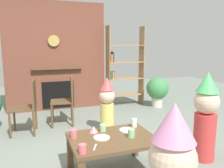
{
  "coord_description": "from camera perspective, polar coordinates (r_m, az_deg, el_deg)",
  "views": [
    {
      "loc": [
        -1.0,
        -2.79,
        1.49
      ],
      "look_at": [
        0.15,
        0.4,
        0.9
      ],
      "focal_mm": 37.54,
      "sensor_mm": 36.0,
      "label": 1
    }
  ],
  "objects": [
    {
      "name": "birthday_cake_slice",
      "position": [
        2.86,
        -4.51,
        -10.9
      ],
      "size": [
        0.1,
        0.1,
        0.08
      ],
      "primitive_type": "cone",
      "color": "pink",
      "rests_on": "coffee_table"
    },
    {
      "name": "paper_cup_near_left",
      "position": [
        2.72,
        4.72,
        -11.85
      ],
      "size": [
        0.08,
        0.08,
        0.09
      ],
      "primitive_type": "cylinder",
      "color": "#8CD18C",
      "rests_on": "coffee_table"
    },
    {
      "name": "paper_cup_far_right",
      "position": [
        2.36,
        -7.17,
        -15.42
      ],
      "size": [
        0.08,
        0.08,
        0.09
      ],
      "primitive_type": "cylinder",
      "color": "#E5666B",
      "rests_on": "coffee_table"
    },
    {
      "name": "child_by_the_chairs",
      "position": [
        3.9,
        -1.22,
        -4.87
      ],
      "size": [
        0.26,
        0.26,
        0.95
      ],
      "rotation": [
        0.0,
        0.0,
        -1.85
      ],
      "color": "#E0CC66",
      "rests_on": "ground_plane"
    },
    {
      "name": "coffee_table",
      "position": [
        2.75,
        0.12,
        -14.22
      ],
      "size": [
        0.96,
        0.71,
        0.44
      ],
      "color": "brown",
      "rests_on": "ground_plane"
    },
    {
      "name": "dining_chair_middle",
      "position": [
        4.4,
        -10.95,
        -3.22
      ],
      "size": [
        0.45,
        0.45,
        0.9
      ],
      "rotation": [
        0.0,
        0.0,
        3.01
      ],
      "color": "brown",
      "rests_on": "ground_plane"
    },
    {
      "name": "potted_plant_tall",
      "position": [
        5.65,
        11.0,
        -1.33
      ],
      "size": [
        0.52,
        0.52,
        0.71
      ],
      "color": "beige",
      "rests_on": "ground_plane"
    },
    {
      "name": "paper_cup_center",
      "position": [
        2.73,
        -9.34,
        -11.9
      ],
      "size": [
        0.07,
        0.07,
        0.09
      ],
      "primitive_type": "cylinder",
      "color": "#E5666B",
      "rests_on": "coffee_table"
    },
    {
      "name": "paper_cup_near_right",
      "position": [
        3.03,
        5.44,
        -9.39
      ],
      "size": [
        0.07,
        0.07,
        0.11
      ],
      "primitive_type": "cylinder",
      "color": "silver",
      "rests_on": "coffee_table"
    },
    {
      "name": "paper_cup_far_left",
      "position": [
        2.88,
        -2.25,
        -10.64
      ],
      "size": [
        0.07,
        0.07,
        0.09
      ],
      "primitive_type": "cylinder",
      "color": "#8CD18C",
      "rests_on": "coffee_table"
    },
    {
      "name": "brick_fireplace_feature",
      "position": [
        5.43,
        -13.43,
        6.41
      ],
      "size": [
        2.2,
        0.28,
        2.4
      ],
      "color": "brown",
      "rests_on": "ground_plane"
    },
    {
      "name": "child_in_pink",
      "position": [
        3.21,
        21.86,
        -6.88
      ],
      "size": [
        0.32,
        0.32,
        1.14
      ],
      "rotation": [
        0.0,
        0.0,
        3.08
      ],
      "color": "#D13838",
      "rests_on": "ground_plane"
    },
    {
      "name": "dining_chair_left",
      "position": [
        4.11,
        -19.67,
        -4.52
      ],
      "size": [
        0.45,
        0.45,
        0.9
      ],
      "rotation": [
        0.0,
        0.0,
        3.01
      ],
      "color": "brown",
      "rests_on": "ground_plane"
    },
    {
      "name": "ground_plane",
      "position": [
        3.31,
        -0.09,
        -16.87
      ],
      "size": [
        12.0,
        12.0,
        0.0
      ],
      "primitive_type": "plane",
      "color": "gray"
    },
    {
      "name": "bookshelf",
      "position": [
        5.65,
        2.77,
        3.69
      ],
      "size": [
        0.9,
        0.28,
        1.9
      ],
      "color": "#9E7A51",
      "rests_on": "ground_plane"
    },
    {
      "name": "table_fork",
      "position": [
        2.49,
        -4.16,
        -15.07
      ],
      "size": [
        0.08,
        0.14,
        0.01
      ],
      "primitive_type": "cube",
      "rotation": [
        0.0,
        0.0,
        1.13
      ],
      "color": "silver",
      "rests_on": "coffee_table"
    },
    {
      "name": "paper_plate_front",
      "position": [
        2.7,
        -2.55,
        -12.91
      ],
      "size": [
        0.18,
        0.18,
        0.01
      ],
      "primitive_type": "cylinder",
      "color": "white",
      "rests_on": "coffee_table"
    },
    {
      "name": "paper_plate_rear",
      "position": [
        2.92,
        3.65,
        -11.13
      ],
      "size": [
        0.19,
        0.19,
        0.01
      ],
      "primitive_type": "cylinder",
      "color": "white",
      "rests_on": "coffee_table"
    }
  ]
}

